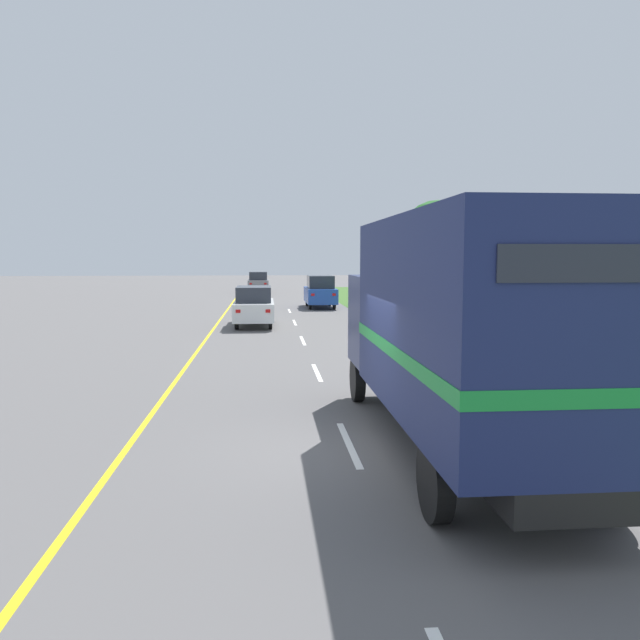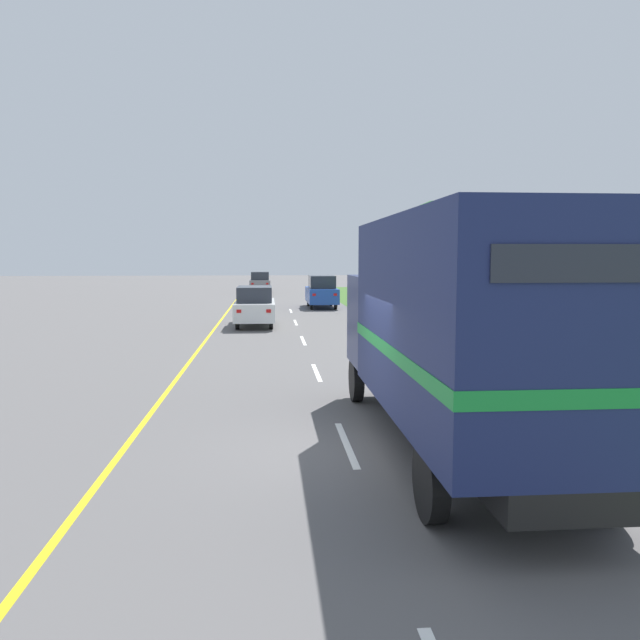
% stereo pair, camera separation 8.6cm
% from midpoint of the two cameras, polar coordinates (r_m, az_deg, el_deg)
% --- Properties ---
extents(ground_plane, '(200.00, 200.00, 0.00)m').
position_cam_midpoint_polar(ground_plane, '(10.43, 2.94, -11.85)').
color(ground_plane, '#5B5959').
extents(grass_shoulder, '(20.00, 70.75, 0.01)m').
position_cam_midpoint_polar(grass_shoulder, '(34.04, 21.52, 0.05)').
color(grass_shoulder, '#3D6628').
rests_on(grass_shoulder, ground).
extents(edge_line_yellow, '(0.12, 70.75, 0.01)m').
position_cam_midpoint_polar(edge_line_yellow, '(30.63, -9.12, -0.22)').
color(edge_line_yellow, yellow).
rests_on(edge_line_yellow, ground).
extents(centre_dash_near, '(0.12, 2.60, 0.01)m').
position_cam_midpoint_polar(centre_dash_near, '(10.79, 2.66, -11.22)').
color(centre_dash_near, white).
rests_on(centre_dash_near, ground).
extents(centre_dash_mid_a, '(0.12, 2.60, 0.01)m').
position_cam_midpoint_polar(centre_dash_mid_a, '(17.17, -0.18, -4.81)').
color(centre_dash_mid_a, white).
rests_on(centre_dash_mid_a, ground).
extents(centre_dash_mid_b, '(0.12, 2.60, 0.01)m').
position_cam_midpoint_polar(centre_dash_mid_b, '(23.68, -1.44, -1.89)').
color(centre_dash_mid_b, white).
rests_on(centre_dash_mid_b, ground).
extents(centre_dash_far, '(0.12, 2.60, 0.01)m').
position_cam_midpoint_polar(centre_dash_far, '(30.22, -2.16, -0.23)').
color(centre_dash_far, white).
rests_on(centre_dash_far, ground).
extents(centre_dash_farthest, '(0.12, 2.60, 0.01)m').
position_cam_midpoint_polar(centre_dash_farthest, '(36.79, -2.62, 0.84)').
color(centre_dash_farthest, white).
rests_on(centre_dash_farthest, ground).
extents(horse_trailer_truck, '(2.51, 8.48, 3.74)m').
position_cam_midpoint_polar(horse_trailer_truck, '(10.05, 12.79, -0.56)').
color(horse_trailer_truck, black).
rests_on(horse_trailer_truck, ground).
extents(lead_car_white, '(1.80, 4.55, 1.83)m').
position_cam_midpoint_polar(lead_car_white, '(28.79, -5.89, 1.30)').
color(lead_car_white, black).
rests_on(lead_car_white, ground).
extents(lead_car_blue_ahead, '(1.80, 4.52, 2.02)m').
position_cam_midpoint_polar(lead_car_blue_ahead, '(39.12, 0.21, 2.62)').
color(lead_car_blue_ahead, black).
rests_on(lead_car_blue_ahead, ground).
extents(lead_car_grey_ahead, '(1.80, 3.87, 1.87)m').
position_cam_midpoint_polar(lead_car_grey_ahead, '(55.75, -5.45, 3.46)').
color(lead_car_grey_ahead, black).
rests_on(lead_car_grey_ahead, ground).
extents(highway_sign, '(1.92, 0.09, 2.66)m').
position_cam_midpoint_polar(highway_sign, '(15.59, 25.40, -0.34)').
color(highway_sign, '#9E9EA3').
rests_on(highway_sign, ground).
extents(roadside_tree_mid, '(4.39, 4.39, 5.89)m').
position_cam_midpoint_polar(roadside_tree_mid, '(30.55, 22.29, 6.33)').
color(roadside_tree_mid, brown).
rests_on(roadside_tree_mid, ground).
extents(roadside_tree_far, '(4.27, 4.27, 6.23)m').
position_cam_midpoint_polar(roadside_tree_far, '(34.55, 10.88, 7.19)').
color(roadside_tree_far, '#4C3823').
rests_on(roadside_tree_far, ground).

